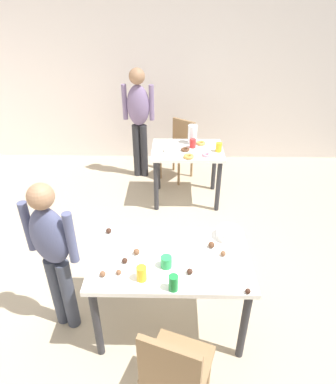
{
  "coord_description": "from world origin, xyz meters",
  "views": [
    {
      "loc": [
        0.16,
        -2.19,
        2.53
      ],
      "look_at": [
        0.11,
        0.48,
        0.9
      ],
      "focal_mm": 31.56,
      "sensor_mm": 36.0,
      "label": 1
    }
  ],
  "objects": [
    {
      "name": "cup_near_1",
      "position": [
        0.11,
        -0.34,
        0.8
      ],
      "size": [
        0.08,
        0.08,
        0.09
      ],
      "primitive_type": "cylinder",
      "color": "green",
      "rests_on": "dining_table_near"
    },
    {
      "name": "cake_ball_3",
      "position": [
        0.55,
        -0.21,
        0.77
      ],
      "size": [
        0.04,
        0.04,
        0.04
      ],
      "primitive_type": "sphere",
      "color": "brown",
      "rests_on": "dining_table_near"
    },
    {
      "name": "cup_far_0",
      "position": [
        0.4,
        1.84,
        0.81
      ],
      "size": [
        0.08,
        0.08,
        0.11
      ],
      "primitive_type": "cylinder",
      "color": "red",
      "rests_on": "dining_table_far"
    },
    {
      "name": "cake_ball_4",
      "position": [
        0.67,
        -0.59,
        0.77
      ],
      "size": [
        0.04,
        0.04,
        0.04
      ],
      "primitive_type": "sphere",
      "color": "#3D2319",
      "rests_on": "dining_table_near"
    },
    {
      "name": "person_girl_near",
      "position": [
        -0.75,
        -0.26,
        0.83
      ],
      "size": [
        0.45,
        0.3,
        1.4
      ],
      "color": "#383D4C",
      "rests_on": "ground_plane"
    },
    {
      "name": "cake_ball_0",
      "position": [
        -0.12,
        -0.21,
        0.77
      ],
      "size": [
        0.05,
        0.05,
        0.05
      ],
      "primitive_type": "sphere",
      "color": "brown",
      "rests_on": "dining_table_near"
    },
    {
      "name": "donut_far_3",
      "position": [
        0.08,
        1.72,
        0.77
      ],
      "size": [
        0.12,
        0.12,
        0.04
      ],
      "primitive_type": "torus",
      "color": "white",
      "rests_on": "dining_table_far"
    },
    {
      "name": "cake_ball_7",
      "position": [
        -0.38,
        0.05,
        0.77
      ],
      "size": [
        0.05,
        0.05,
        0.05
      ],
      "primitive_type": "sphere",
      "color": "#3D2319",
      "rests_on": "dining_table_near"
    },
    {
      "name": "mixing_bowl",
      "position": [
        0.62,
        0.01,
        0.79
      ],
      "size": [
        0.21,
        0.21,
        0.07
      ],
      "primitive_type": "cylinder",
      "color": "white",
      "rests_on": "dining_table_near"
    },
    {
      "name": "cake_ball_5",
      "position": [
        -0.23,
        -0.43,
        0.77
      ],
      "size": [
        0.04,
        0.04,
        0.04
      ],
      "primitive_type": "sphere",
      "color": "brown",
      "rests_on": "dining_table_near"
    },
    {
      "name": "cake_ball_1",
      "position": [
        0.29,
        -0.41,
        0.77
      ],
      "size": [
        0.04,
        0.04,
        0.04
      ],
      "primitive_type": "sphere",
      "color": "#3D2319",
      "rests_on": "dining_table_near"
    },
    {
      "name": "donut_far_2",
      "position": [
        0.34,
        1.53,
        0.77
      ],
      "size": [
        0.13,
        0.13,
        0.04
      ],
      "primitive_type": "torus",
      "color": "gold",
      "rests_on": "dining_table_far"
    },
    {
      "name": "cup_near_0",
      "position": [
        -0.06,
        -0.47,
        0.81
      ],
      "size": [
        0.07,
        0.07,
        0.12
      ],
      "primitive_type": "cylinder",
      "color": "yellow",
      "rests_on": "dining_table_near"
    },
    {
      "name": "cake_ball_2",
      "position": [
        0.47,
        -0.12,
        0.78
      ],
      "size": [
        0.05,
        0.05,
        0.05
      ],
      "primitive_type": "sphere",
      "color": "brown",
      "rests_on": "dining_table_near"
    },
    {
      "name": "wall_back",
      "position": [
        0.0,
        3.2,
        1.3
      ],
      "size": [
        6.4,
        0.1,
        2.6
      ],
      "primitive_type": "cube",
      "color": "silver",
      "rests_on": "ground_plane"
    },
    {
      "name": "dining_table_near",
      "position": [
        0.15,
        -0.24,
        0.65
      ],
      "size": [
        1.23,
        0.74,
        0.75
      ],
      "color": "white",
      "rests_on": "ground_plane"
    },
    {
      "name": "dining_table_far",
      "position": [
        0.33,
        1.79,
        0.62
      ],
      "size": [
        0.91,
        0.66,
        0.75
      ],
      "color": "white",
      "rests_on": "ground_plane"
    },
    {
      "name": "pitcher_far",
      "position": [
        0.4,
        1.98,
        0.87
      ],
      "size": [
        0.12,
        0.12,
        0.25
      ],
      "primitive_type": "cylinder",
      "color": "white",
      "rests_on": "dining_table_far"
    },
    {
      "name": "ground_plane",
      "position": [
        0.0,
        0.0,
        0.0
      ],
      "size": [
        6.4,
        6.4,
        0.0
      ],
      "primitive_type": "plane",
      "color": "tan"
    },
    {
      "name": "fork_near",
      "position": [
        0.54,
        -0.35,
        0.75
      ],
      "size": [
        0.17,
        0.02,
        0.01
      ],
      "primitive_type": "cube",
      "color": "silver",
      "rests_on": "dining_table_near"
    },
    {
      "name": "donut_far_4",
      "position": [
        0.56,
        1.58,
        0.77
      ],
      "size": [
        0.11,
        0.11,
        0.03
      ],
      "primitive_type": "torus",
      "color": "pink",
      "rests_on": "dining_table_far"
    },
    {
      "name": "cake_ball_6",
      "position": [
        -0.2,
        -0.31,
        0.77
      ],
      "size": [
        0.04,
        0.04,
        0.04
      ],
      "primitive_type": "sphere",
      "color": "#3D2319",
      "rests_on": "dining_table_near"
    },
    {
      "name": "cake_ball_8",
      "position": [
        -0.34,
        -0.45,
        0.77
      ],
      "size": [
        0.04,
        0.04,
        0.04
      ],
      "primitive_type": "sphere",
      "color": "brown",
      "rests_on": "dining_table_near"
    },
    {
      "name": "person_adult_far",
      "position": [
        -0.35,
        2.47,
        0.97
      ],
      "size": [
        0.45,
        0.22,
        1.61
      ],
      "color": "#28282D",
      "rests_on": "ground_plane"
    },
    {
      "name": "donut_far_1",
      "position": [
        0.3,
        1.74,
        0.77
      ],
      "size": [
        0.11,
        0.11,
        0.03
      ],
      "primitive_type": "torus",
      "color": "brown",
      "rests_on": "dining_table_far"
    },
    {
      "name": "donut_far_0",
      "position": [
        0.52,
        1.94,
        0.77
      ],
      "size": [
        0.12,
        0.12,
        0.04
      ],
      "primitive_type": "torus",
      "color": "gold",
      "rests_on": "dining_table_far"
    },
    {
      "name": "chair_far_table",
      "position": [
        0.24,
        2.46,
        0.5
      ],
      "size": [
        0.56,
        0.56,
        0.87
      ],
      "color": "olive",
      "rests_on": "ground_plane"
    },
    {
      "name": "chair_near_table",
      "position": [
        0.18,
        -0.98,
        0.5
      ],
      "size": [
        0.51,
        0.51,
        0.87
      ],
      "color": "olive",
      "rests_on": "ground_plane"
    },
    {
      "name": "cup_far_1",
      "position": [
        0.72,
        1.72,
        0.81
      ],
      "size": [
        0.08,
        0.08,
        0.12
      ],
      "primitive_type": "cylinder",
      "color": "yellow",
      "rests_on": "dining_table_far"
    },
    {
      "name": "soda_can",
      "position": [
        0.17,
        -0.56,
        0.81
      ],
      "size": [
        0.07,
        0.07,
        0.12
      ],
      "primitive_type": "cylinder",
      "color": "#198438",
      "rests_on": "dining_table_near"
    }
  ]
}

